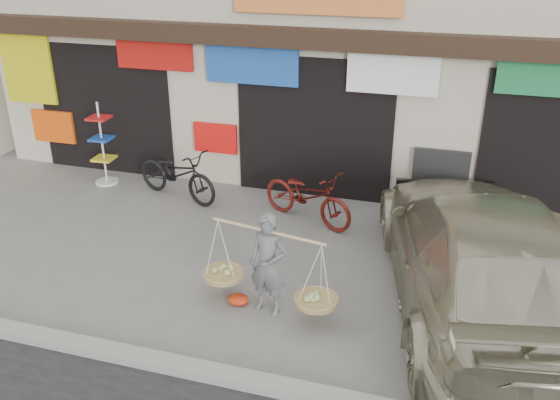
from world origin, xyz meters
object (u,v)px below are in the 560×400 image
(bike_2, at_px, (308,196))
(display_rack, at_px, (103,151))
(suv, at_px, (482,255))
(bike_0, at_px, (177,174))
(street_vendor, at_px, (268,269))

(bike_2, xyz_separation_m, display_rack, (-4.43, 0.52, 0.19))
(bike_2, distance_m, suv, 3.51)
(bike_2, relative_size, suv, 0.31)
(bike_0, xyz_separation_m, bike_2, (2.67, -0.26, -0.01))
(bike_0, bearing_deg, street_vendor, -118.90)
(street_vendor, xyz_separation_m, suv, (2.72, 0.89, 0.17))
(street_vendor, bearing_deg, bike_0, 142.57)
(suv, height_order, display_rack, display_rack)
(bike_0, bearing_deg, bike_2, -76.89)
(suv, relative_size, display_rack, 3.59)
(bike_2, height_order, suv, suv)
(street_vendor, relative_size, bike_0, 1.01)
(bike_2, bearing_deg, display_rack, 106.92)
(display_rack, bearing_deg, suv, -18.69)
(bike_0, xyz_separation_m, suv, (5.57, -2.21, 0.33))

